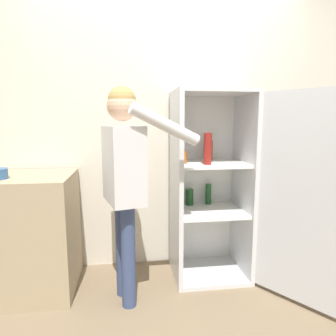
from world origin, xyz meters
name	(u,v)px	position (x,y,z in m)	size (l,w,h in m)	color
ground_plane	(179,326)	(0.00, 0.00, 0.00)	(12.00, 12.00, 0.00)	#7A664C
wall_back	(161,128)	(0.00, 0.98, 1.27)	(7.00, 0.06, 2.55)	beige
refrigerator	(227,187)	(0.50, 0.58, 0.79)	(1.02, 1.07, 1.58)	silver
person	(125,169)	(-0.33, 0.35, 1.00)	(0.69, 0.52, 1.57)	#384770
counter	(31,234)	(-1.08, 0.61, 0.46)	(0.67, 0.64, 0.92)	tan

